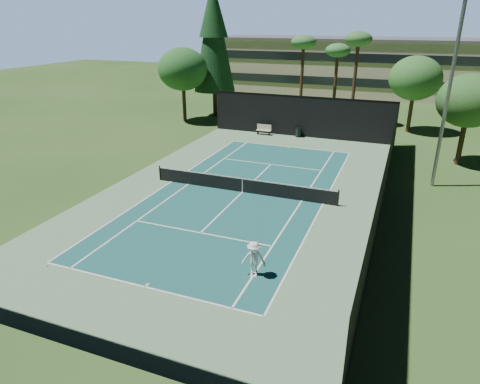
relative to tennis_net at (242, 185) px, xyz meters
The scene contains 22 objects.
ground 0.56m from the tennis_net, ahead, with size 160.00×160.00×0.00m, color #2D501E.
apron_slab 0.55m from the tennis_net, ahead, with size 18.00×32.00×0.01m, color #628C63.
court_surface 0.55m from the tennis_net, ahead, with size 10.97×23.77×0.01m, color #1B5855.
court_lines 0.54m from the tennis_net, ahead, with size 11.07×23.87×0.01m.
tennis_net is the anchor object (origin of this frame).
fence 1.45m from the tennis_net, 90.00° to the left, with size 18.04×32.05×4.03m.
player 10.19m from the tennis_net, 66.04° to the right, with size 1.13×0.65×1.75m, color white.
tennis_ball_a 13.23m from the tennis_net, 113.36° to the right, with size 0.07×0.07×0.07m, color #B1CA2D.
tennis_ball_b 3.25m from the tennis_net, 111.68° to the left, with size 0.07×0.07×0.07m, color #D5EF36.
tennis_ball_c 2.99m from the tennis_net, 89.45° to the left, with size 0.08×0.08×0.08m, color #C5E834.
tennis_ball_d 7.93m from the tennis_net, 132.28° to the left, with size 0.07×0.07×0.07m, color #D4E433.
park_bench 15.82m from the tennis_net, 103.13° to the left, with size 1.50×0.45×1.02m.
trash_bin 15.69m from the tennis_net, 90.34° to the left, with size 0.56×0.56×0.95m.
pine_tree 26.63m from the tennis_net, 118.61° to the left, with size 4.80×4.80×15.00m.
palm_a 25.26m from the tennis_net, 94.76° to the left, with size 2.80×2.80×9.32m.
palm_b 26.92m from the tennis_net, 86.70° to the left, with size 2.80×2.80×8.42m.
palm_c 24.69m from the tennis_net, 80.13° to the left, with size 2.80×2.80×9.77m.
decid_tree_a 24.65m from the tennis_net, 65.56° to the left, with size 5.12×5.12×7.62m.
decid_tree_b 18.99m from the tennis_net, 40.60° to the left, with size 4.80×4.80×7.14m.
decid_tree_c 23.39m from the tennis_net, 127.87° to the left, with size 5.44×5.44×8.09m.
campus_building 46.12m from the tennis_net, 90.00° to the left, with size 40.50×12.50×8.30m.
light_pole 14.66m from the tennis_net, 26.57° to the left, with size 0.90×0.25×12.22m.
Camera 1 is at (9.62, -25.05, 10.88)m, focal length 32.00 mm.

